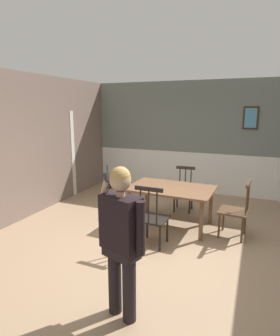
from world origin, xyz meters
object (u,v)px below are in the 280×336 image
dining_table (171,192)px  chair_at_table_head (184,189)px  chair_by_doorway (152,217)px  chair_near_window (236,210)px  person_figure (122,235)px

dining_table → chair_at_table_head: chair_at_table_head is taller
chair_by_doorway → chair_near_window: bearing=36.2°
chair_by_doorway → person_figure: size_ratio=0.62×
chair_at_table_head → person_figure: person_figure is taller
chair_by_doorway → chair_at_table_head: 1.77m
dining_table → person_figure: person_figure is taller
chair_by_doorway → dining_table: bearing=88.8°
dining_table → chair_at_table_head: (0.03, 0.88, -0.18)m
chair_near_window → person_figure: bearing=163.5°
dining_table → chair_by_doorway: chair_by_doorway is taller
chair_by_doorway → chair_at_table_head: bearing=88.8°
chair_near_window → chair_at_table_head: size_ratio=1.06×
dining_table → person_figure: 2.51m
chair_near_window → person_figure: size_ratio=0.61×
dining_table → chair_near_window: (1.16, -0.05, -0.17)m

